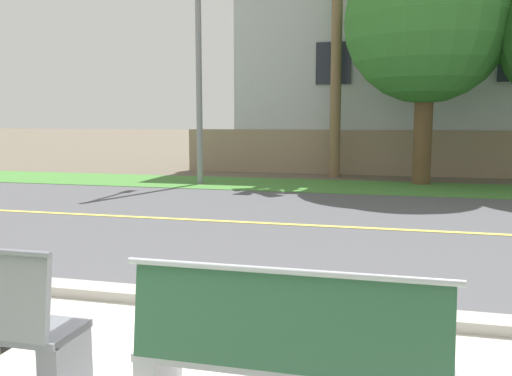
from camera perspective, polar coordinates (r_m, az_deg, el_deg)
The scene contains 10 objects.
ground_plane at distance 10.73m, azimuth 5.08°, elevation -2.32°, with size 140.00×140.00×0.00m, color #665B4C.
curb_edge at distance 5.37m, azimuth -4.86°, elevation -11.53°, with size 44.00×0.30×0.11m, color #ADA89E.
street_asphalt at distance 9.27m, azimuth 3.58°, elevation -3.80°, with size 52.00×8.00×0.01m, color #515156.
road_centre_line at distance 9.27m, azimuth 3.58°, elevation -3.77°, with size 48.00×0.14×0.01m, color #E0CC4C.
far_verge_grass at distance 14.56m, azimuth 7.54°, elevation 0.20°, with size 48.00×2.80×0.02m, color #478438.
bench_right at distance 3.21m, azimuth 3.42°, elevation -17.16°, with size 1.77×0.48×1.01m.
streetlamp at distance 15.22m, azimuth -5.71°, elevation 16.17°, with size 0.24×2.10×7.28m.
shade_tree_far_left at distance 15.60m, azimuth 17.84°, elevation 17.37°, with size 4.30×4.30×7.09m.
garden_wall at distance 17.68m, azimuth 13.40°, elevation 3.56°, with size 13.00×0.36×1.40m, color gray.
house_across_street at distance 20.92m, azimuth 16.42°, elevation 11.69°, with size 12.77×6.91×6.91m.
Camera 1 is at (1.68, -2.45, 1.78)m, focal length 38.74 mm.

